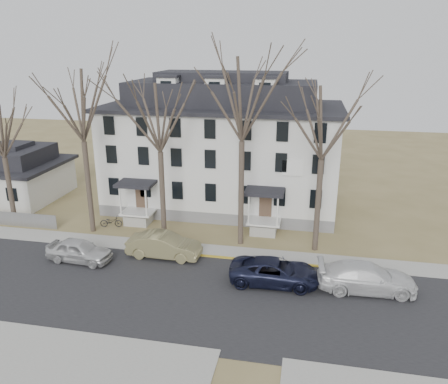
% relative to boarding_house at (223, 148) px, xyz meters
% --- Properties ---
extents(ground, '(120.00, 120.00, 0.00)m').
position_rel_boarding_house_xyz_m(ground, '(2.00, -17.95, -5.38)').
color(ground, olive).
rests_on(ground, ground).
extents(main_road, '(120.00, 10.00, 0.04)m').
position_rel_boarding_house_xyz_m(main_road, '(2.00, -15.95, -5.38)').
color(main_road, '#27272A').
rests_on(main_road, ground).
extents(far_sidewalk, '(120.00, 2.00, 0.08)m').
position_rel_boarding_house_xyz_m(far_sidewalk, '(2.00, -9.95, -5.38)').
color(far_sidewalk, '#A09F97').
rests_on(far_sidewalk, ground).
extents(near_sidewalk_left, '(20.00, 5.00, 0.08)m').
position_rel_boarding_house_xyz_m(near_sidewalk_left, '(-6.00, -22.95, -5.38)').
color(near_sidewalk_left, '#A09F97').
rests_on(near_sidewalk_left, ground).
extents(yellow_curb, '(14.00, 0.25, 0.06)m').
position_rel_boarding_house_xyz_m(yellow_curb, '(7.00, -10.85, -5.38)').
color(yellow_curb, gold).
rests_on(yellow_curb, ground).
extents(boarding_house, '(20.80, 12.36, 12.05)m').
position_rel_boarding_house_xyz_m(boarding_house, '(0.00, 0.00, 0.00)').
color(boarding_house, slate).
rests_on(boarding_house, ground).
extents(small_house, '(8.70, 8.70, 5.00)m').
position_rel_boarding_house_xyz_m(small_house, '(-20.00, -1.96, -3.13)').
color(small_house, silver).
rests_on(small_house, ground).
extents(tree_far_left, '(8.40, 8.40, 13.72)m').
position_rel_boarding_house_xyz_m(tree_far_left, '(-9.00, -8.15, 4.96)').
color(tree_far_left, '#473B31').
rests_on(tree_far_left, ground).
extents(tree_mid_left, '(7.80, 7.80, 12.74)m').
position_rel_boarding_house_xyz_m(tree_mid_left, '(-3.00, -8.15, 4.22)').
color(tree_mid_left, '#473B31').
rests_on(tree_mid_left, ground).
extents(tree_center, '(9.00, 9.00, 14.70)m').
position_rel_boarding_house_xyz_m(tree_center, '(3.00, -8.15, 5.71)').
color(tree_center, '#473B31').
rests_on(tree_center, ground).
extents(tree_mid_right, '(7.80, 7.80, 12.74)m').
position_rel_boarding_house_xyz_m(tree_mid_right, '(8.50, -8.15, 4.22)').
color(tree_mid_right, '#473B31').
rests_on(tree_mid_right, ground).
extents(tree_bungalow, '(6.60, 6.60, 10.78)m').
position_rel_boarding_house_xyz_m(tree_bungalow, '(-16.00, -8.15, 2.74)').
color(tree_bungalow, '#473B31').
rests_on(tree_bungalow, ground).
extents(car_silver, '(4.68, 2.17, 1.55)m').
position_rel_boarding_house_xyz_m(car_silver, '(-7.40, -13.15, -4.60)').
color(car_silver, silver).
rests_on(car_silver, ground).
extents(car_tan, '(5.20, 1.88, 1.70)m').
position_rel_boarding_house_xyz_m(car_tan, '(-1.90, -11.41, -4.53)').
color(car_tan, '#857D51').
rests_on(car_tan, ground).
extents(car_navy, '(5.66, 2.71, 1.56)m').
position_rel_boarding_house_xyz_m(car_navy, '(6.01, -13.53, -4.60)').
color(car_navy, black).
rests_on(car_navy, ground).
extents(car_white, '(6.01, 2.76, 1.70)m').
position_rel_boarding_house_xyz_m(car_white, '(11.51, -13.30, -4.53)').
color(car_white, silver).
rests_on(car_white, ground).
extents(bicycle_left, '(1.87, 0.95, 0.94)m').
position_rel_boarding_house_xyz_m(bicycle_left, '(-7.86, -7.20, -4.91)').
color(bicycle_left, black).
rests_on(bicycle_left, ground).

